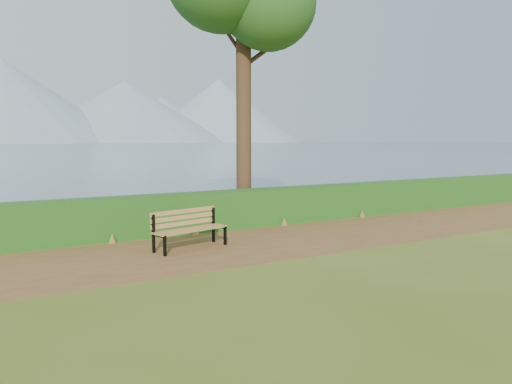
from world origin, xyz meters
TOP-DOWN VIEW (x-y plane):
  - ground at (0.00, 0.00)m, footprint 140.00×140.00m
  - path at (0.00, 0.30)m, footprint 40.00×3.40m
  - hedge at (0.00, 2.60)m, footprint 32.00×0.85m
  - bench at (-1.88, 0.65)m, footprint 1.80×0.88m

SIDE VIEW (x-z plane):
  - ground at x=0.00m, z-range 0.00..0.00m
  - path at x=0.00m, z-range 0.00..0.01m
  - hedge at x=0.00m, z-range 0.00..1.00m
  - bench at x=-1.88m, z-range 0.07..0.93m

